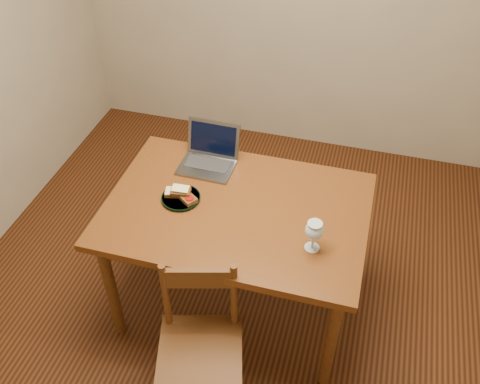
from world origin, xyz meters
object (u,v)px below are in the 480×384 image
(table, at_px, (236,220))
(plate, at_px, (181,198))
(chair, at_px, (200,339))
(laptop, at_px, (210,154))
(milk_glass, at_px, (314,236))

(table, distance_m, plate, 0.30)
(chair, relative_size, laptop, 1.58)
(plate, bearing_deg, laptop, 82.19)
(plate, height_order, milk_glass, milk_glass)
(laptop, bearing_deg, table, -51.53)
(chair, distance_m, plate, 0.70)
(table, height_order, chair, chair)
(chair, distance_m, laptop, 0.99)
(plate, height_order, laptop, laptop)
(table, bearing_deg, chair, -90.48)
(milk_glass, xyz_separation_m, laptop, (-0.65, 0.48, -0.02))
(milk_glass, bearing_deg, laptop, 143.43)
(plate, relative_size, milk_glass, 1.22)
(chair, height_order, plate, chair)
(plate, xyz_separation_m, milk_glass, (0.69, -0.15, 0.07))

